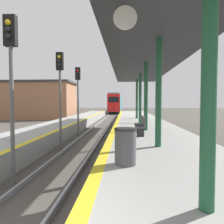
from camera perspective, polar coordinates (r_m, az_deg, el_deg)
train at (r=55.23m, az=0.98°, el=2.32°), size 2.69×21.00×4.59m
signal_near at (r=7.19m, az=-24.89°, el=10.29°), size 0.36×0.31×5.03m
signal_mid at (r=11.53m, az=-13.44°, el=7.41°), size 0.36×0.31×5.03m
signal_far at (r=16.11m, az=-8.91°, el=6.02°), size 0.36×0.31×5.03m
station_canopy at (r=13.08m, az=8.90°, el=12.71°), size 4.08×23.85×4.15m
trash_bin at (r=5.75m, az=3.52°, el=-8.92°), size 0.58×0.58×0.95m
bench at (r=11.18m, az=7.51°, el=-3.28°), size 0.44×1.96×0.92m
station_building at (r=35.93m, az=-19.13°, el=2.95°), size 11.75×6.64×5.69m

